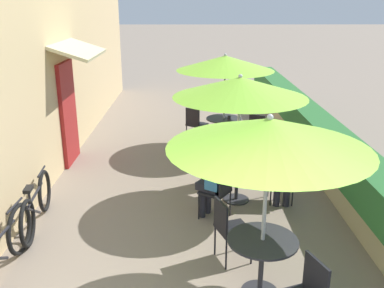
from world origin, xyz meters
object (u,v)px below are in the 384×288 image
(seated_patron_mid_right, at_px, (282,164))
(cafe_chair_mid_back, at_px, (211,159))
(cafe_chair_mid_left, at_px, (219,189))
(coffee_cup_mid, at_px, (233,158))
(patio_table_far, at_px, (224,126))
(cafe_chair_near_left, at_px, (228,225))
(patio_umbrella_mid, at_px, (240,87))
(cafe_chair_mid_right, at_px, (281,171))
(patio_umbrella_far, at_px, (225,63))
(seated_patron_mid_left, at_px, (213,177))
(cafe_chair_far_left, at_px, (254,131))
(patio_table_near, at_px, (262,254))
(patio_umbrella_near, at_px, (269,134))
(bicycle_leaning, at_px, (1,250))
(coffee_cup_far, at_px, (229,117))
(patio_table_mid, at_px, (237,171))
(cafe_chair_far_right, at_px, (195,122))
(bicycle_second, at_px, (36,205))

(seated_patron_mid_right, bearing_deg, cafe_chair_mid_back, -28.48)
(cafe_chair_mid_left, relative_size, coffee_cup_mid, 9.67)
(cafe_chair_mid_left, height_order, patio_table_far, cafe_chair_mid_left)
(cafe_chair_near_left, height_order, patio_umbrella_mid, patio_umbrella_mid)
(patio_table_far, bearing_deg, cafe_chair_mid_right, -74.28)
(cafe_chair_near_left, xyz_separation_m, patio_umbrella_far, (0.29, 4.51, 1.45))
(cafe_chair_mid_back, bearing_deg, patio_table_far, 142.92)
(seated_patron_mid_left, xyz_separation_m, cafe_chair_far_left, (1.07, 2.95, -0.17))
(patio_table_near, relative_size, cafe_chair_mid_right, 0.92)
(patio_table_far, distance_m, cafe_chair_far_left, 0.75)
(cafe_chair_far_left, bearing_deg, patio_umbrella_far, 5.89)
(patio_umbrella_near, distance_m, patio_umbrella_mid, 2.46)
(cafe_chair_mid_left, relative_size, bicycle_leaning, 0.49)
(cafe_chair_mid_right, height_order, seated_patron_mid_right, seated_patron_mid_right)
(cafe_chair_mid_right, relative_size, cafe_chair_far_left, 1.00)
(patio_table_far, relative_size, coffee_cup_far, 8.91)
(seated_patron_mid_left, relative_size, seated_patron_mid_right, 1.00)
(patio_table_mid, relative_size, cafe_chair_mid_right, 0.92)
(cafe_chair_far_left, bearing_deg, coffee_cup_mid, 108.76)
(cafe_chair_mid_left, relative_size, cafe_chair_mid_right, 1.00)
(coffee_cup_far, bearing_deg, patio_umbrella_near, -90.89)
(cafe_chair_near_left, relative_size, coffee_cup_mid, 9.67)
(cafe_chair_mid_left, bearing_deg, seated_patron_mid_left, 90.00)
(patio_umbrella_near, relative_size, cafe_chair_far_right, 2.50)
(seated_patron_mid_left, distance_m, cafe_chair_mid_back, 1.24)
(patio_umbrella_mid, xyz_separation_m, patio_table_far, (-0.01, 2.72, -1.43))
(coffee_cup_mid, distance_m, patio_umbrella_far, 2.97)
(cafe_chair_far_left, xyz_separation_m, cafe_chair_far_right, (-1.29, 0.74, 0.00))
(patio_umbrella_near, distance_m, cafe_chair_far_right, 5.78)
(seated_patron_mid_left, height_order, bicycle_second, seated_patron_mid_left)
(cafe_chair_mid_left, bearing_deg, patio_table_far, 27.81)
(seated_patron_mid_right, distance_m, cafe_chair_far_right, 3.47)
(patio_table_near, xyz_separation_m, seated_patron_mid_left, (-0.46, 1.86, 0.16))
(patio_umbrella_near, xyz_separation_m, patio_table_far, (-0.03, 5.18, -1.43))
(seated_patron_mid_left, distance_m, cafe_chair_far_right, 3.70)
(patio_table_far, relative_size, cafe_chair_far_right, 0.92)
(patio_umbrella_mid, xyz_separation_m, seated_patron_mid_left, (-0.44, -0.60, -1.28))
(cafe_chair_mid_right, height_order, patio_umbrella_far, patio_umbrella_far)
(cafe_chair_near_left, relative_size, cafe_chair_mid_back, 1.00)
(cafe_chair_mid_back, height_order, cafe_chair_far_left, same)
(patio_umbrella_mid, bearing_deg, cafe_chair_mid_left, -117.53)
(patio_table_mid, distance_m, seated_patron_mid_right, 0.76)
(cafe_chair_mid_right, xyz_separation_m, bicycle_leaning, (-3.85, -2.15, -0.15))
(patio_table_near, height_order, patio_table_far, same)
(cafe_chair_mid_left, xyz_separation_m, seated_patron_mid_right, (1.08, 0.58, 0.17))
(patio_table_mid, bearing_deg, cafe_chair_mid_back, 122.47)
(cafe_chair_mid_right, distance_m, cafe_chair_mid_back, 1.29)
(cafe_chair_mid_left, bearing_deg, patio_umbrella_far, 27.81)
(patio_table_mid, bearing_deg, bicycle_leaning, -145.76)
(cafe_chair_near_left, bearing_deg, seated_patron_mid_left, 166.55)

